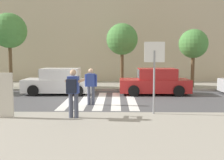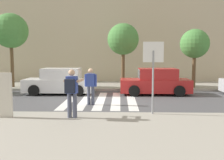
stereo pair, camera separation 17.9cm
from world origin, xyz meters
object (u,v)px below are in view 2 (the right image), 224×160
(stop_sign, at_px, (153,62))
(street_tree_center, at_px, (123,39))
(pedestrian_crossing, at_px, (91,84))
(street_tree_east, at_px, (195,44))
(street_tree_west, at_px, (11,31))
(parked_car_white, at_px, (60,82))
(parked_car_red, at_px, (156,82))
(photographer_with_backpack, at_px, (72,89))

(stop_sign, bearing_deg, street_tree_center, 96.80)
(pedestrian_crossing, height_order, street_tree_east, street_tree_east)
(pedestrian_crossing, bearing_deg, street_tree_east, 41.28)
(street_tree_west, distance_m, street_tree_east, 12.38)
(pedestrian_crossing, height_order, parked_car_white, pedestrian_crossing)
(parked_car_red, distance_m, street_tree_east, 4.34)
(parked_car_white, xyz_separation_m, street_tree_west, (-3.75, 2.08, 3.20))
(pedestrian_crossing, distance_m, street_tree_center, 6.81)
(stop_sign, relative_size, street_tree_west, 0.54)
(stop_sign, xyz_separation_m, street_tree_east, (3.75, 7.99, 0.94))
(stop_sign, height_order, street_tree_west, street_tree_west)
(stop_sign, relative_size, photographer_with_backpack, 1.57)
(photographer_with_backpack, height_order, pedestrian_crossing, photographer_with_backpack)
(stop_sign, height_order, parked_car_red, stop_sign)
(pedestrian_crossing, xyz_separation_m, street_tree_west, (-5.98, 5.41, 2.95))
(stop_sign, height_order, pedestrian_crossing, stop_sign)
(parked_car_white, xyz_separation_m, street_tree_east, (8.60, 2.26, 2.33))
(parked_car_red, bearing_deg, street_tree_center, 123.90)
(parked_car_red, xyz_separation_m, street_tree_center, (-1.91, 2.84, 2.67))
(pedestrian_crossing, bearing_deg, street_tree_center, 75.51)
(pedestrian_crossing, bearing_deg, parked_car_white, 123.80)
(pedestrian_crossing, xyz_separation_m, street_tree_center, (1.59, 6.16, 2.42))
(parked_car_white, relative_size, street_tree_east, 1.05)
(photographer_with_backpack, bearing_deg, pedestrian_crossing, 84.13)
(stop_sign, bearing_deg, parked_car_white, 130.21)
(photographer_with_backpack, distance_m, street_tree_east, 11.15)
(stop_sign, xyz_separation_m, parked_car_white, (-4.84, 5.73, -1.39))
(parked_car_white, bearing_deg, street_tree_center, 36.58)
(street_tree_center, bearing_deg, pedestrian_crossing, -104.49)
(parked_car_white, height_order, parked_car_red, same)
(parked_car_white, bearing_deg, stop_sign, -49.79)
(photographer_with_backpack, distance_m, parked_car_white, 6.75)
(photographer_with_backpack, relative_size, parked_car_white, 0.42)
(parked_car_white, height_order, street_tree_west, street_tree_west)
(parked_car_white, distance_m, street_tree_west, 5.35)
(street_tree_center, bearing_deg, stop_sign, -83.20)
(pedestrian_crossing, xyz_separation_m, street_tree_east, (6.37, 5.59, 2.08))
(parked_car_red, height_order, street_tree_center, street_tree_center)
(photographer_with_backpack, xyz_separation_m, parked_car_white, (-1.91, 6.46, -0.44))
(pedestrian_crossing, distance_m, street_tree_east, 8.73)
(stop_sign, bearing_deg, pedestrian_crossing, 137.46)
(pedestrian_crossing, bearing_deg, stop_sign, -42.54)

